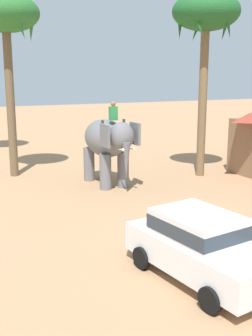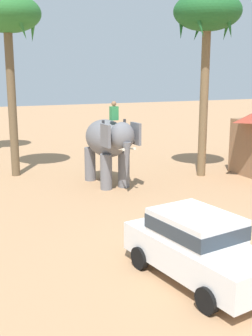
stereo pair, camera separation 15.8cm
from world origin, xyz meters
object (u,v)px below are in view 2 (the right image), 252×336
(car_sedan_foreground, at_px, (197,244))
(palm_tree_behind_elephant, at_px, (207,18))
(elephant_with_mahout, at_px, (108,142))
(palm_tree_near_hut, at_px, (7,19))

(car_sedan_foreground, height_order, palm_tree_behind_elephant, palm_tree_behind_elephant)
(car_sedan_foreground, distance_m, elephant_with_mahout, 9.70)
(elephant_with_mahout, distance_m, palm_tree_near_hut, 7.56)
(elephant_with_mahout, relative_size, palm_tree_behind_elephant, 0.44)
(car_sedan_foreground, height_order, elephant_with_mahout, elephant_with_mahout)
(car_sedan_foreground, distance_m, palm_tree_behind_elephant, 13.16)
(car_sedan_foreground, height_order, palm_tree_near_hut, palm_tree_near_hut)
(palm_tree_behind_elephant, xyz_separation_m, palm_tree_near_hut, (-8.50, 4.00, -0.07))
(car_sedan_foreground, relative_size, palm_tree_behind_elephant, 0.49)
(car_sedan_foreground, bearing_deg, palm_tree_near_hut, 98.20)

